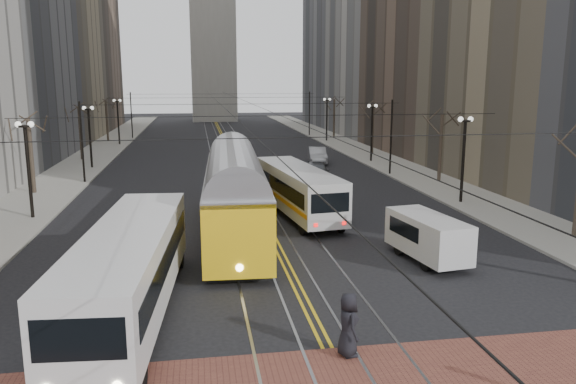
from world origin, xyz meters
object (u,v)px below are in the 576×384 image
object	(u,v)px
streetcar	(235,202)
cargo_van	(427,239)
transit_bus	(130,273)
rear_bus	(298,192)
pedestrian_a	(348,324)
sedan_silver	(317,155)
sedan_grey	(317,172)

from	to	relation	value
streetcar	cargo_van	distance (m)	10.25
transit_bus	streetcar	size ratio (longest dim) A/B	0.79
rear_bus	cargo_van	distance (m)	10.72
transit_bus	rear_bus	size ratio (longest dim) A/B	1.12
pedestrian_a	sedan_silver	bearing A→B (deg)	-16.88
pedestrian_a	rear_bus	bearing A→B (deg)	-11.43
sedan_silver	pedestrian_a	distance (m)	40.47
streetcar	pedestrian_a	xyz separation A→B (m)	(2.43, -14.00, -0.87)
cargo_van	sedan_grey	xyz separation A→B (m)	(-0.73, 20.75, -0.21)
cargo_van	sedan_silver	xyz separation A→B (m)	(1.63, 31.52, -0.26)
sedan_silver	pedestrian_a	world-z (taller)	pedestrian_a
rear_bus	pedestrian_a	xyz separation A→B (m)	(-1.71, -18.03, -0.47)
transit_bus	streetcar	bearing A→B (deg)	70.60
sedan_silver	pedestrian_a	xyz separation A→B (m)	(-7.63, -39.74, 0.20)
streetcar	sedan_silver	world-z (taller)	streetcar
streetcar	transit_bus	bearing A→B (deg)	-111.13
sedan_silver	pedestrian_a	bearing A→B (deg)	-93.43
transit_bus	sedan_grey	bearing A→B (deg)	68.54
pedestrian_a	cargo_van	bearing A→B (deg)	-42.15
sedan_silver	sedan_grey	bearing A→B (deg)	-94.91
transit_bus	sedan_grey	world-z (taller)	transit_bus
pedestrian_a	streetcar	bearing A→B (deg)	3.83
streetcar	sedan_grey	xyz separation A→B (m)	(7.70, 14.97, -1.02)
cargo_van	sedan_grey	world-z (taller)	cargo_van
rear_bus	sedan_grey	bearing A→B (deg)	64.83
rear_bus	pedestrian_a	bearing A→B (deg)	-102.55
cargo_van	sedan_grey	bearing A→B (deg)	83.32
pedestrian_a	transit_bus	bearing A→B (deg)	52.61
streetcar	rear_bus	bearing A→B (deg)	46.98
sedan_grey	streetcar	bearing A→B (deg)	-107.51
rear_bus	sedan_silver	size ratio (longest dim) A/B	2.33
transit_bus	cargo_van	distance (m)	13.43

